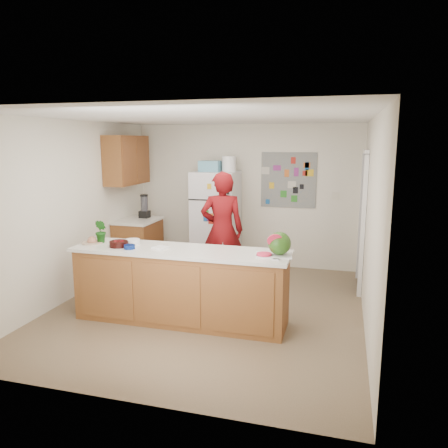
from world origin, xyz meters
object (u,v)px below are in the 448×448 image
(watermelon, at_px, (279,243))
(refrigerator, at_px, (216,220))
(person, at_px, (222,230))
(cherry_bowl, at_px, (119,244))

(watermelon, bearing_deg, refrigerator, 121.66)
(refrigerator, relative_size, person, 0.96)
(refrigerator, relative_size, watermelon, 6.46)
(refrigerator, distance_m, watermelon, 2.78)
(person, distance_m, watermelon, 1.73)
(person, relative_size, watermelon, 6.74)
(refrigerator, bearing_deg, cherry_bowl, -102.12)
(person, xyz_separation_m, watermelon, (1.06, -1.36, 0.18))
(refrigerator, distance_m, cherry_bowl, 2.52)
(person, height_order, watermelon, person)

